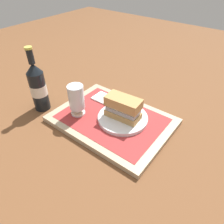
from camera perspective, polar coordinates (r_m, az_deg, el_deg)
ground_plane at (r=0.82m, az=-0.00°, el=-2.76°), size 3.00×3.00×0.00m
tray at (r=0.81m, az=-0.00°, el=-2.23°), size 0.44×0.32×0.02m
placemat at (r=0.80m, az=-0.00°, el=-1.65°), size 0.38×0.27×0.00m
plate at (r=0.79m, az=2.95°, el=-1.65°), size 0.19×0.19×0.01m
sandwich at (r=0.76m, az=2.85°, el=1.34°), size 0.14×0.07×0.08m
beer_glass at (r=0.80m, az=-9.70°, el=3.47°), size 0.06×0.06×0.12m
napkin_folded at (r=0.91m, az=-2.29°, el=3.80°), size 0.09×0.07×0.01m
beer_bottle at (r=0.88m, az=-19.62°, el=6.57°), size 0.07×0.07×0.27m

